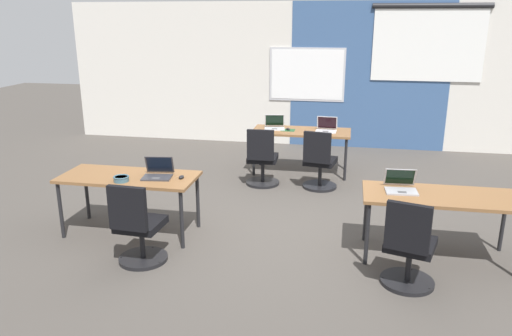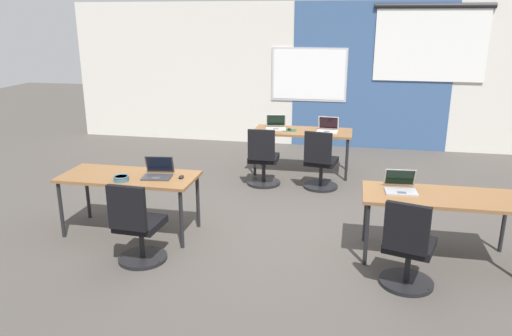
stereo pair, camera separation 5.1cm
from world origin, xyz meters
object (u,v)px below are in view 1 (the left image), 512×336
(chair_far_right, at_px, (319,165))
(mouse_far_left, at_px, (288,129))
(desk_far_center, at_px, (301,134))
(chair_near_left_inner, at_px, (138,230))
(chair_far_left, at_px, (262,162))
(chair_near_right_inner, at_px, (409,251))
(snack_bowl, at_px, (121,178))
(desk_near_left, at_px, (129,180))
(laptop_near_left_inner, at_px, (158,173))
(laptop_far_right, at_px, (326,128))
(mouse_near_left_inner, at_px, (181,177))
(laptop_near_right_inner, at_px, (401,186))
(desk_near_right, at_px, (440,200))
(laptop_far_left, at_px, (275,126))

(chair_far_right, bearing_deg, mouse_far_left, -42.58)
(desk_far_center, relative_size, chair_near_left_inner, 1.74)
(mouse_far_left, bearing_deg, chair_far_left, -111.51)
(desk_far_center, distance_m, chair_far_right, 0.90)
(desk_far_center, xyz_separation_m, chair_near_right_inner, (1.38, -3.50, -0.28))
(chair_near_right_inner, xyz_separation_m, snack_bowl, (-3.12, 0.49, 0.38))
(snack_bowl, bearing_deg, mouse_far_left, 63.01)
(desk_near_left, relative_size, chair_near_right_inner, 1.74)
(desk_far_center, xyz_separation_m, laptop_near_left_inner, (-1.39, -2.78, 0.11))
(desk_near_left, height_order, chair_far_right, chair_far_right)
(desk_far_center, relative_size, laptop_far_right, 4.63)
(laptop_near_left_inner, height_order, mouse_near_left_inner, laptop_near_left_inner)
(mouse_near_left_inner, bearing_deg, laptop_far_right, 61.65)
(chair_far_right, relative_size, laptop_near_right_inner, 2.63)
(chair_near_right_inner, xyz_separation_m, chair_far_left, (-1.90, 2.72, 0.00))
(desk_near_right, height_order, mouse_near_left_inner, mouse_near_left_inner)
(laptop_near_left_inner, relative_size, chair_near_left_inner, 0.40)
(laptop_far_right, bearing_deg, desk_near_left, -124.23)
(desk_near_left, relative_size, laptop_near_right_inner, 4.58)
(laptop_far_left, bearing_deg, laptop_far_right, -11.77)
(chair_near_left_inner, bearing_deg, laptop_far_right, -112.89)
(desk_near_left, xyz_separation_m, laptop_near_right_inner, (3.09, 0.06, 0.11))
(desk_near_left, xyz_separation_m, chair_near_left_inner, (0.41, -0.73, -0.28))
(laptop_near_right_inner, height_order, chair_near_left_inner, laptop_near_right_inner)
(laptop_near_left_inner, bearing_deg, chair_near_right_inner, -22.38)
(chair_near_left_inner, relative_size, mouse_far_left, 8.04)
(chair_near_right_inner, xyz_separation_m, chair_near_left_inner, (-2.72, -0.03, 0.00))
(laptop_far_right, relative_size, chair_far_left, 0.38)
(chair_far_right, xyz_separation_m, mouse_near_left_inner, (-1.46, -2.00, 0.36))
(chair_far_right, distance_m, laptop_near_left_inner, 2.68)
(desk_far_center, height_order, mouse_far_left, mouse_far_left)
(laptop_far_left, height_order, mouse_far_left, laptop_far_left)
(desk_near_right, height_order, laptop_near_right_inner, laptop_near_right_inner)
(chair_far_right, relative_size, chair_near_left_inner, 1.00)
(laptop_far_right, bearing_deg, laptop_near_left_inner, -119.55)
(chair_far_left, relative_size, snack_bowl, 5.18)
(chair_near_left_inner, bearing_deg, laptop_near_right_inner, -160.20)
(desk_far_center, distance_m, snack_bowl, 3.48)
(mouse_near_left_inner, bearing_deg, desk_far_center, 68.36)
(desk_near_right, bearing_deg, laptop_near_left_inner, 179.58)
(laptop_far_left, height_order, snack_bowl, laptop_far_left)
(desk_near_left, bearing_deg, snack_bowl, -86.63)
(laptop_far_right, relative_size, laptop_near_right_inner, 0.99)
(laptop_near_right_inner, distance_m, laptop_far_left, 3.32)
(laptop_near_left_inner, bearing_deg, chair_near_left_inner, -93.56)
(desk_near_left, bearing_deg, laptop_far_left, 65.59)
(mouse_far_left, height_order, snack_bowl, snack_bowl)
(chair_far_right, bearing_deg, desk_near_left, 53.84)
(snack_bowl, bearing_deg, laptop_far_left, 67.32)
(desk_far_center, height_order, laptop_near_right_inner, laptop_near_right_inner)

